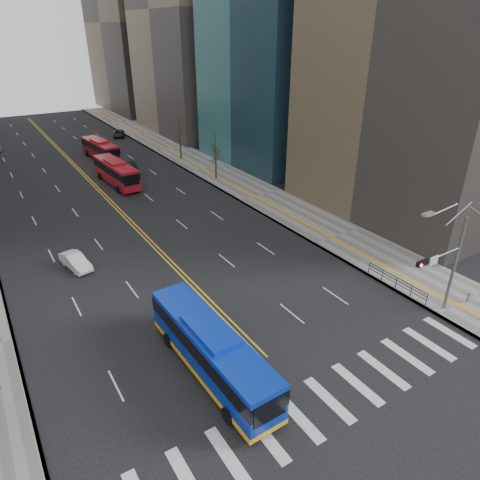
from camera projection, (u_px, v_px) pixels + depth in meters
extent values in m
plane|color=black|center=(314.00, 408.00, 25.10)|extent=(220.00, 220.00, 0.00)
cube|color=slate|center=(209.00, 168.00, 67.44)|extent=(7.00, 130.00, 0.15)
cube|color=silver|center=(187.00, 480.00, 21.13)|extent=(0.70, 4.00, 0.01)
cube|color=silver|center=(228.00, 457.00, 22.27)|extent=(0.70, 4.00, 0.01)
cube|color=silver|center=(265.00, 436.00, 23.40)|extent=(0.70, 4.00, 0.01)
cube|color=silver|center=(299.00, 417.00, 24.53)|extent=(0.70, 4.00, 0.01)
cube|color=silver|center=(329.00, 400.00, 25.66)|extent=(0.70, 4.00, 0.01)
cube|color=silver|center=(357.00, 384.00, 26.79)|extent=(0.70, 4.00, 0.01)
cube|color=silver|center=(383.00, 369.00, 27.92)|extent=(0.70, 4.00, 0.01)
cube|color=silver|center=(407.00, 356.00, 29.05)|extent=(0.70, 4.00, 0.01)
cube|color=silver|center=(429.00, 344.00, 30.18)|extent=(0.70, 4.00, 0.01)
cube|color=silver|center=(449.00, 332.00, 31.31)|extent=(0.70, 4.00, 0.01)
cube|color=gold|center=(78.00, 170.00, 66.55)|extent=(0.15, 100.00, 0.01)
cube|color=gold|center=(81.00, 170.00, 66.75)|extent=(0.15, 100.00, 0.01)
cube|color=#7C6B55|center=(197.00, 10.00, 82.81)|extent=(20.00, 26.00, 46.00)
cube|color=brown|center=(136.00, 22.00, 107.40)|extent=(18.00, 30.00, 42.00)
cylinder|color=slate|center=(455.00, 266.00, 32.09)|extent=(0.24, 0.24, 8.00)
cylinder|color=slate|center=(440.00, 256.00, 30.34)|extent=(4.50, 0.12, 0.12)
cube|color=black|center=(423.00, 263.00, 29.41)|extent=(1.10, 0.28, 0.38)
cylinder|color=#FF190C|center=(421.00, 265.00, 29.12)|extent=(0.24, 0.08, 0.24)
cylinder|color=black|center=(425.00, 264.00, 29.29)|extent=(0.24, 0.08, 0.24)
cylinder|color=black|center=(428.00, 263.00, 29.46)|extent=(0.24, 0.08, 0.24)
cube|color=silver|center=(434.00, 261.00, 30.12)|extent=(0.90, 0.06, 0.70)
cube|color=#999993|center=(428.00, 214.00, 27.42)|extent=(0.90, 0.35, 0.18)
cube|color=black|center=(397.00, 278.00, 35.96)|extent=(0.04, 6.00, 0.04)
cylinder|color=black|center=(427.00, 300.00, 33.92)|extent=(0.06, 0.06, 1.00)
cylinder|color=black|center=(411.00, 291.00, 35.05)|extent=(0.06, 0.06, 1.00)
cylinder|color=black|center=(396.00, 283.00, 36.18)|extent=(0.06, 0.06, 1.00)
cylinder|color=black|center=(382.00, 275.00, 37.32)|extent=(0.06, 0.06, 1.00)
cylinder|color=black|center=(369.00, 268.00, 38.45)|extent=(0.06, 0.06, 1.00)
cylinder|color=slate|center=(468.00, 298.00, 34.38)|extent=(0.16, 0.16, 0.70)
cylinder|color=#B2140F|center=(469.00, 294.00, 34.21)|extent=(0.17, 0.17, 0.10)
cylinder|color=#33291F|center=(216.00, 167.00, 62.19)|extent=(0.28, 0.28, 3.50)
cylinder|color=#33291F|center=(180.00, 149.00, 71.20)|extent=(0.28, 0.28, 3.75)
cube|color=#0B2BAC|center=(211.00, 350.00, 26.96)|extent=(2.85, 12.24, 2.90)
cube|color=black|center=(211.00, 343.00, 26.71)|extent=(2.91, 12.26, 1.04)
cube|color=#0B2BAC|center=(211.00, 330.00, 26.27)|extent=(2.14, 4.31, 0.40)
cube|color=#FFAE0D|center=(212.00, 365.00, 27.52)|extent=(2.91, 12.26, 0.35)
cylinder|color=black|center=(228.00, 415.00, 24.01)|extent=(0.33, 1.01, 1.00)
cylinder|color=black|center=(264.00, 396.00, 25.28)|extent=(0.33, 1.01, 1.00)
cylinder|color=black|center=(168.00, 340.00, 29.80)|extent=(0.33, 1.01, 1.00)
cylinder|color=black|center=(200.00, 327.00, 31.07)|extent=(0.33, 1.01, 1.00)
cube|color=red|center=(116.00, 172.00, 59.98)|extent=(3.14, 11.01, 2.82)
cube|color=black|center=(116.00, 168.00, 59.74)|extent=(3.20, 11.04, 1.01)
cube|color=red|center=(115.00, 162.00, 59.31)|extent=(2.21, 3.92, 0.40)
cylinder|color=black|center=(118.00, 189.00, 57.38)|extent=(0.36, 1.02, 1.00)
cylinder|color=black|center=(135.00, 186.00, 58.67)|extent=(0.36, 1.02, 1.00)
cylinder|color=black|center=(100.00, 176.00, 62.42)|extent=(0.36, 1.02, 1.00)
cylinder|color=black|center=(116.00, 173.00, 63.72)|extent=(0.36, 1.02, 1.00)
cube|color=red|center=(100.00, 149.00, 71.35)|extent=(3.47, 10.66, 2.69)
cube|color=black|center=(100.00, 146.00, 71.11)|extent=(3.53, 10.69, 0.97)
cube|color=red|center=(99.00, 141.00, 70.70)|extent=(2.28, 3.84, 0.40)
cylinder|color=black|center=(103.00, 162.00, 68.88)|extent=(0.40, 1.03, 1.00)
cylinder|color=black|center=(116.00, 160.00, 70.20)|extent=(0.40, 1.03, 1.00)
cylinder|color=black|center=(87.00, 154.00, 73.57)|extent=(0.40, 1.03, 1.00)
cylinder|color=black|center=(100.00, 151.00, 74.89)|extent=(0.40, 1.03, 1.00)
imported|color=white|center=(76.00, 261.00, 39.41)|extent=(2.29, 4.34, 1.36)
imported|color=black|center=(132.00, 166.00, 66.44)|extent=(2.29, 4.19, 1.35)
imported|color=black|center=(119.00, 134.00, 86.67)|extent=(3.49, 5.06, 1.29)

